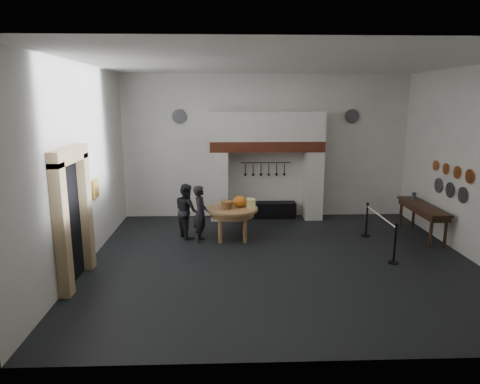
{
  "coord_description": "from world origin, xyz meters",
  "views": [
    {
      "loc": [
        -1.31,
        -9.5,
        3.73
      ],
      "look_at": [
        -0.91,
        1.41,
        1.35
      ],
      "focal_mm": 32.0,
      "sensor_mm": 36.0,
      "label": 1
    }
  ],
  "objects_px": {
    "iron_range": "(266,210)",
    "barrier_post_near": "(395,245)",
    "work_table": "(232,209)",
    "visitor_far": "(187,211)",
    "side_table": "(423,206)",
    "barrier_post_far": "(367,220)",
    "visitor_near": "(201,214)"
  },
  "relations": [
    {
      "from": "visitor_near",
      "to": "visitor_far",
      "type": "bearing_deg",
      "value": 45.69
    },
    {
      "from": "visitor_near",
      "to": "iron_range",
      "type": "bearing_deg",
      "value": -40.03
    },
    {
      "from": "iron_range",
      "to": "barrier_post_near",
      "type": "distance_m",
      "value": 4.78
    },
    {
      "from": "work_table",
      "to": "visitor_far",
      "type": "xyz_separation_m",
      "value": [
        -1.24,
        0.24,
        -0.09
      ]
    },
    {
      "from": "iron_range",
      "to": "barrier_post_far",
      "type": "height_order",
      "value": "barrier_post_far"
    },
    {
      "from": "work_table",
      "to": "barrier_post_near",
      "type": "xyz_separation_m",
      "value": [
        3.71,
        -1.89,
        -0.39
      ]
    },
    {
      "from": "visitor_far",
      "to": "barrier_post_far",
      "type": "distance_m",
      "value": 4.97
    },
    {
      "from": "barrier_post_near",
      "to": "barrier_post_far",
      "type": "bearing_deg",
      "value": 90.0
    },
    {
      "from": "iron_range",
      "to": "barrier_post_far",
      "type": "xyz_separation_m",
      "value": [
        2.6,
        -2.0,
        0.2
      ]
    },
    {
      "from": "iron_range",
      "to": "side_table",
      "type": "height_order",
      "value": "side_table"
    },
    {
      "from": "visitor_near",
      "to": "barrier_post_near",
      "type": "height_order",
      "value": "visitor_near"
    },
    {
      "from": "iron_range",
      "to": "visitor_far",
      "type": "xyz_separation_m",
      "value": [
        -2.36,
        -1.87,
        0.5
      ]
    },
    {
      "from": "visitor_near",
      "to": "visitor_far",
      "type": "height_order",
      "value": "visitor_near"
    },
    {
      "from": "work_table",
      "to": "side_table",
      "type": "distance_m",
      "value": 5.21
    },
    {
      "from": "visitor_near",
      "to": "visitor_far",
      "type": "xyz_separation_m",
      "value": [
        -0.4,
        0.4,
        -0.01
      ]
    },
    {
      "from": "visitor_far",
      "to": "side_table",
      "type": "distance_m",
      "value": 6.46
    },
    {
      "from": "work_table",
      "to": "side_table",
      "type": "bearing_deg",
      "value": 0.11
    },
    {
      "from": "work_table",
      "to": "visitor_near",
      "type": "height_order",
      "value": "visitor_near"
    },
    {
      "from": "visitor_near",
      "to": "barrier_post_near",
      "type": "distance_m",
      "value": 4.88
    },
    {
      "from": "visitor_far",
      "to": "barrier_post_near",
      "type": "distance_m",
      "value": 5.4
    },
    {
      "from": "visitor_near",
      "to": "side_table",
      "type": "bearing_deg",
      "value": -87.66
    },
    {
      "from": "iron_range",
      "to": "barrier_post_near",
      "type": "bearing_deg",
      "value": -56.95
    },
    {
      "from": "work_table",
      "to": "barrier_post_far",
      "type": "relative_size",
      "value": 1.53
    },
    {
      "from": "visitor_far",
      "to": "barrier_post_near",
      "type": "bearing_deg",
      "value": -140.99
    },
    {
      "from": "visitor_far",
      "to": "barrier_post_far",
      "type": "relative_size",
      "value": 1.66
    },
    {
      "from": "visitor_far",
      "to": "barrier_post_far",
      "type": "xyz_separation_m",
      "value": [
        4.96,
        -0.13,
        -0.3
      ]
    },
    {
      "from": "visitor_near",
      "to": "visitor_far",
      "type": "distance_m",
      "value": 0.57
    },
    {
      "from": "side_table",
      "to": "barrier_post_near",
      "type": "relative_size",
      "value": 2.44
    },
    {
      "from": "side_table",
      "to": "barrier_post_near",
      "type": "bearing_deg",
      "value": -128.23
    },
    {
      "from": "work_table",
      "to": "barrier_post_near",
      "type": "distance_m",
      "value": 4.19
    },
    {
      "from": "barrier_post_near",
      "to": "visitor_near",
      "type": "bearing_deg",
      "value": 159.26
    },
    {
      "from": "side_table",
      "to": "barrier_post_near",
      "type": "height_order",
      "value": "same"
    }
  ]
}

